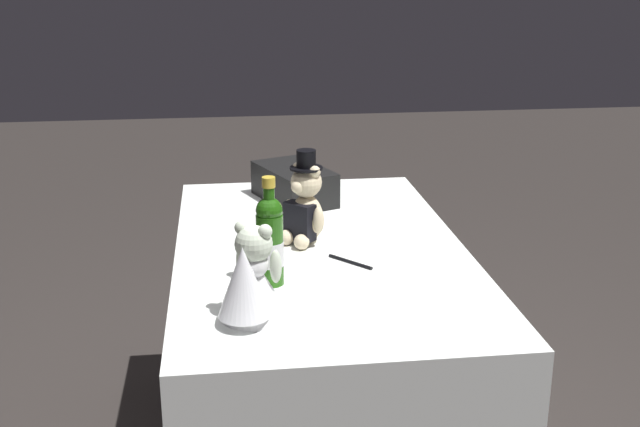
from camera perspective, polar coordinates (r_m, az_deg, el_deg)
reception_table at (r=2.48m, az=0.00°, el=-10.95°), size 1.41×0.83×0.79m
teddy_bear_groom at (r=2.31m, az=-1.11°, el=0.48°), size 0.14×0.13×0.28m
teddy_bear_bride at (r=1.84m, az=-4.93°, el=-4.74°), size 0.21×0.19×0.23m
champagne_bottle at (r=2.02m, az=-3.60°, el=-1.87°), size 0.07×0.07×0.28m
signing_pen at (r=2.20m, az=2.08°, el=-3.43°), size 0.12×0.11×0.01m
gift_case_black at (r=2.73m, az=-1.85°, el=2.11°), size 0.36×0.29×0.12m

